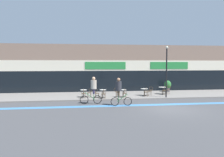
{
  "coord_description": "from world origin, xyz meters",
  "views": [
    {
      "loc": [
        -6.48,
        -15.0,
        3.36
      ],
      "look_at": [
        -3.68,
        5.55,
        1.93
      ],
      "focal_mm": 35.0,
      "sensor_mm": 36.0,
      "label": 1
    }
  ],
  "objects_px": {
    "cafe_chair_1_near": "(104,93)",
    "cafe_chair_1_side": "(96,92)",
    "cyclist_1": "(119,89)",
    "lamp_post": "(167,68)",
    "bistro_table_0": "(84,92)",
    "cafe_chair_3_side": "(150,90)",
    "bistro_table_2": "(123,92)",
    "cafe_chair_4_near": "(165,90)",
    "bistro_table_1": "(103,92)",
    "planter_pot": "(168,85)",
    "cafe_chair_0_near": "(84,93)",
    "cafe_chair_0_side": "(90,92)",
    "cafe_chair_4_side": "(168,89)",
    "cafe_chair_3_near": "(146,91)",
    "cafe_chair_2_side": "(117,92)",
    "bistro_table_4": "(162,89)",
    "cafe_chair_2_near": "(124,92)",
    "bistro_table_3": "(144,91)",
    "cyclist_0": "(93,88)"
  },
  "relations": [
    {
      "from": "lamp_post",
      "to": "cyclist_1",
      "type": "relative_size",
      "value": 2.2
    },
    {
      "from": "cafe_chair_4_side",
      "to": "planter_pot",
      "type": "xyz_separation_m",
      "value": [
        0.72,
        1.87,
        0.2
      ]
    },
    {
      "from": "cafe_chair_1_near",
      "to": "cafe_chair_1_side",
      "type": "relative_size",
      "value": 1.0
    },
    {
      "from": "planter_pot",
      "to": "bistro_table_1",
      "type": "bearing_deg",
      "value": -155.96
    },
    {
      "from": "cafe_chair_1_near",
      "to": "cyclist_1",
      "type": "height_order",
      "value": "cyclist_1"
    },
    {
      "from": "bistro_table_1",
      "to": "cafe_chair_4_side",
      "type": "height_order",
      "value": "cafe_chair_4_side"
    },
    {
      "from": "bistro_table_0",
      "to": "cafe_chair_0_near",
      "type": "height_order",
      "value": "cafe_chair_0_near"
    },
    {
      "from": "bistro_table_3",
      "to": "cafe_chair_2_near",
      "type": "distance_m",
      "value": 2.57
    },
    {
      "from": "bistro_table_2",
      "to": "cafe_chair_1_side",
      "type": "relative_size",
      "value": 0.78
    },
    {
      "from": "bistro_table_0",
      "to": "planter_pot",
      "type": "distance_m",
      "value": 10.09
    },
    {
      "from": "lamp_post",
      "to": "cafe_chair_3_side",
      "type": "bearing_deg",
      "value": 128.67
    },
    {
      "from": "cafe_chair_1_near",
      "to": "cafe_chair_1_side",
      "type": "bearing_deg",
      "value": 40.54
    },
    {
      "from": "cafe_chair_0_side",
      "to": "cafe_chair_2_near",
      "type": "relative_size",
      "value": 1.0
    },
    {
      "from": "cafe_chair_0_side",
      "to": "cyclist_1",
      "type": "distance_m",
      "value": 4.57
    },
    {
      "from": "cafe_chair_1_near",
      "to": "cyclist_0",
      "type": "distance_m",
      "value": 2.15
    },
    {
      "from": "lamp_post",
      "to": "bistro_table_3",
      "type": "bearing_deg",
      "value": 141.35
    },
    {
      "from": "cafe_chair_2_side",
      "to": "cafe_chair_4_near",
      "type": "bearing_deg",
      "value": 10.74
    },
    {
      "from": "cafe_chair_2_near",
      "to": "cyclist_1",
      "type": "xyz_separation_m",
      "value": [
        -1.04,
        -3.09,
        0.69
      ]
    },
    {
      "from": "bistro_table_3",
      "to": "cyclist_0",
      "type": "distance_m",
      "value": 6.26
    },
    {
      "from": "cafe_chair_1_near",
      "to": "cafe_chair_1_side",
      "type": "xyz_separation_m",
      "value": [
        -0.63,
        0.62,
        0.0
      ]
    },
    {
      "from": "cafe_chair_4_side",
      "to": "cyclist_0",
      "type": "height_order",
      "value": "cyclist_0"
    },
    {
      "from": "bistro_table_2",
      "to": "cafe_chair_1_side",
      "type": "height_order",
      "value": "cafe_chair_1_side"
    },
    {
      "from": "cafe_chair_0_side",
      "to": "planter_pot",
      "type": "bearing_deg",
      "value": -153.32
    },
    {
      "from": "cafe_chair_1_near",
      "to": "bistro_table_2",
      "type": "bearing_deg",
      "value": -71.2
    },
    {
      "from": "cafe_chair_4_near",
      "to": "cafe_chair_4_side",
      "type": "distance_m",
      "value": 0.89
    },
    {
      "from": "cafe_chair_2_near",
      "to": "cafe_chair_2_side",
      "type": "bearing_deg",
      "value": 46.43
    },
    {
      "from": "bistro_table_0",
      "to": "cafe_chair_0_side",
      "type": "height_order",
      "value": "cafe_chair_0_side"
    },
    {
      "from": "bistro_table_0",
      "to": "cafe_chair_3_near",
      "type": "height_order",
      "value": "cafe_chair_3_near"
    },
    {
      "from": "bistro_table_1",
      "to": "bistro_table_2",
      "type": "distance_m",
      "value": 2.03
    },
    {
      "from": "bistro_table_0",
      "to": "cafe_chair_3_side",
      "type": "height_order",
      "value": "cafe_chair_3_side"
    },
    {
      "from": "bistro_table_2",
      "to": "cafe_chair_0_near",
      "type": "distance_m",
      "value": 3.84
    },
    {
      "from": "bistro_table_3",
      "to": "cafe_chair_2_near",
      "type": "relative_size",
      "value": 0.84
    },
    {
      "from": "bistro_table_0",
      "to": "bistro_table_2",
      "type": "xyz_separation_m",
      "value": [
        3.83,
        -0.27,
        -0.02
      ]
    },
    {
      "from": "cafe_chair_1_side",
      "to": "cafe_chair_3_side",
      "type": "bearing_deg",
      "value": 4.06
    },
    {
      "from": "bistro_table_4",
      "to": "cafe_chair_1_near",
      "type": "xyz_separation_m",
      "value": [
        -6.48,
        -2.24,
        -0.02
      ]
    },
    {
      "from": "cafe_chair_3_side",
      "to": "cyclist_1",
      "type": "height_order",
      "value": "cyclist_1"
    },
    {
      "from": "cafe_chair_0_side",
      "to": "cyclist_1",
      "type": "bearing_deg",
      "value": 126.95
    },
    {
      "from": "cafe_chair_3_side",
      "to": "cyclist_1",
      "type": "xyz_separation_m",
      "value": [
        -3.94,
        -4.3,
        0.69
      ]
    },
    {
      "from": "cafe_chair_2_side",
      "to": "cyclist_1",
      "type": "relative_size",
      "value": 0.41
    },
    {
      "from": "cafe_chair_0_near",
      "to": "planter_pot",
      "type": "relative_size",
      "value": 0.71
    },
    {
      "from": "bistro_table_0",
      "to": "bistro_table_2",
      "type": "relative_size",
      "value": 1.03
    },
    {
      "from": "cafe_chair_1_near",
      "to": "cafe_chair_4_near",
      "type": "bearing_deg",
      "value": -81.06
    },
    {
      "from": "cafe_chair_0_side",
      "to": "cafe_chair_3_near",
      "type": "xyz_separation_m",
      "value": [
        5.47,
        -0.3,
        0.0
      ]
    },
    {
      "from": "cafe_chair_1_side",
      "to": "cafe_chair_4_near",
      "type": "xyz_separation_m",
      "value": [
        7.12,
        1.0,
        0.0
      ]
    },
    {
      "from": "bistro_table_4",
      "to": "cafe_chair_4_near",
      "type": "distance_m",
      "value": 0.63
    },
    {
      "from": "bistro_table_1",
      "to": "cafe_chair_4_side",
      "type": "relative_size",
      "value": 0.85
    },
    {
      "from": "cafe_chair_1_near",
      "to": "cyclist_1",
      "type": "xyz_separation_m",
      "value": [
        0.96,
        -2.82,
        0.69
      ]
    },
    {
      "from": "cafe_chair_0_side",
      "to": "cafe_chair_3_near",
      "type": "distance_m",
      "value": 5.48
    },
    {
      "from": "cafe_chair_4_side",
      "to": "cyclist_1",
      "type": "distance_m",
      "value": 8.0
    },
    {
      "from": "cafe_chair_3_side",
      "to": "cafe_chair_3_near",
      "type": "bearing_deg",
      "value": 39.31
    }
  ]
}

